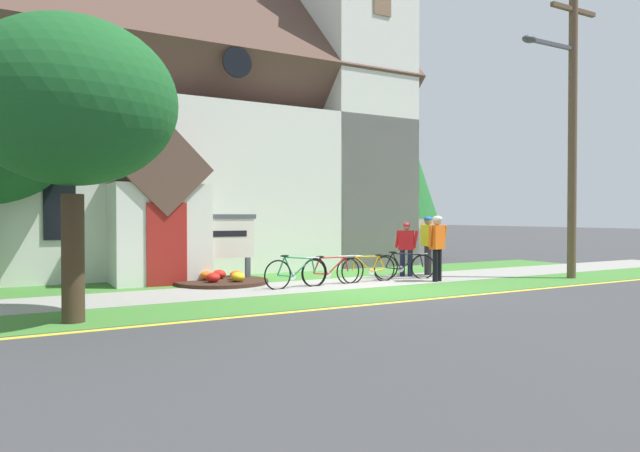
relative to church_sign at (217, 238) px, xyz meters
name	(u,v)px	position (x,y,z in m)	size (l,w,h in m)	color
ground	(303,274)	(2.92, 0.65, -1.18)	(140.00, 140.00, 0.00)	#3D3D3F
sidewalk_slab	(285,287)	(1.11, -1.90, -1.17)	(32.00, 2.18, 0.01)	#99968E
grass_verge	(327,298)	(1.11, -3.97, -1.18)	(32.00, 1.97, 0.01)	#427F33
church_lawn	(251,279)	(1.11, 0.31, -1.18)	(24.00, 2.22, 0.01)	#427F33
curb_paint_stripe	(356,306)	(1.11, -5.11, -1.18)	(28.00, 0.16, 0.01)	yellow
church_building	(217,133)	(1.72, 5.07, 3.59)	(14.24, 9.79, 13.58)	silver
church_sign	(217,238)	(0.00, 0.00, 0.00)	(2.19, 0.20, 1.81)	#474C56
flower_bed	(222,281)	(0.00, -0.43, -1.09)	(2.41, 2.41, 0.34)	#382319
bicycle_blue	(404,266)	(4.83, -1.83, -0.82)	(1.68, 0.67, 0.80)	black
bicycle_white	(296,273)	(1.31, -2.12, -0.80)	(1.78, 0.17, 0.85)	black
bicycle_silver	(369,269)	(3.55, -1.97, -0.82)	(1.72, 0.08, 0.76)	black
bicycle_orange	(331,271)	(2.35, -2.01, -0.82)	(1.72, 0.08, 0.78)	black
cyclist_in_blue_jersey	(428,240)	(6.10, -1.34, -0.14)	(0.30, 0.79, 1.75)	#2D2D33
cyclist_in_white_jersey	(406,245)	(5.28, -1.34, -0.27)	(0.45, 0.65, 1.57)	#191E38
cyclist_in_yellow_jersey	(437,243)	(5.22, -2.75, -0.13)	(0.68, 0.34, 1.77)	black
utility_pole	(570,104)	(9.03, -3.96, 3.73)	(3.12, 0.28, 8.88)	brown
roadside_conifer	(393,150)	(9.13, 4.51, 3.35)	(3.72, 3.72, 7.41)	#4C3823
verge_sapling	(72,104)	(-3.87, -4.24, 2.43)	(3.41, 3.41, 5.01)	#3D2D1E
distant_hill	(135,229)	(9.98, 65.07, -1.18)	(100.40, 50.76, 27.47)	#847A5B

